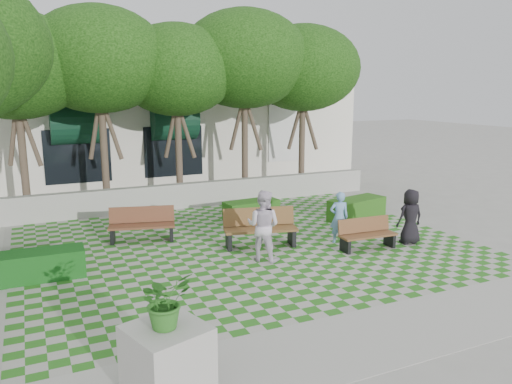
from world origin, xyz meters
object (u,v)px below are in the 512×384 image
hedge_midright (251,210)px  planter_front (167,345)px  hedge_east (357,209)px  person_white (263,226)px  person_dark (410,217)px  bench_west (142,225)px  bench_east (367,234)px  person_blue (339,217)px  hedge_west (42,265)px  bench_mid (260,228)px

hedge_midright → planter_front: bearing=-121.2°
hedge_east → person_white: bearing=-152.9°
planter_front → person_dark: size_ratio=1.16×
bench_west → person_white: person_white is taller
bench_east → bench_west: (-5.41, 3.30, 0.06)m
bench_east → person_blue: size_ratio=1.10×
hedge_west → planter_front: 5.75m
hedge_west → bench_mid: bearing=1.1°
bench_east → hedge_midright: 4.46m
person_blue → person_dark: bearing=172.5°
person_white → planter_front: bearing=97.4°
hedge_east → bench_west: bearing=175.1°
planter_front → bench_east: bearing=32.3°
planter_front → bench_mid: bearing=53.9°
planter_front → person_blue: 8.01m
bench_mid → planter_front: size_ratio=1.16×
bench_west → planter_front: bearing=-85.0°
person_blue → person_white: bearing=28.8°
bench_east → bench_mid: bearing=153.7°
bench_east → person_dark: person_dark is taller
hedge_east → hedge_west: hedge_east is taller
person_dark → hedge_west: bearing=-4.1°
bench_west → bench_mid: bearing=-18.5°
bench_west → hedge_west: size_ratio=1.03×
bench_mid → person_dark: 4.23m
hedge_east → hedge_midright: hedge_east is taller
person_dark → hedge_midright: bearing=-50.9°
hedge_east → person_dark: (-0.23, -2.81, 0.42)m
planter_front → person_white: 5.87m
bench_west → person_blue: bearing=-12.2°
bench_mid → planter_front: planter_front is taller
person_white → bench_mid: bearing=-64.9°
bench_mid → person_white: (-0.42, -1.08, 0.40)m
bench_west → person_white: (2.45, -2.94, 0.44)m
bench_east → person_blue: (-0.38, 0.78, 0.34)m
hedge_west → person_white: bearing=-10.7°
hedge_west → hedge_east: bearing=8.0°
bench_east → person_white: (-2.96, 0.36, 0.50)m
planter_front → hedge_east: bearing=39.8°
hedge_west → planter_front: size_ratio=1.04×
hedge_east → person_blue: (-2.01, -1.91, 0.38)m
hedge_west → person_blue: (7.76, -0.55, 0.41)m
hedge_midright → hedge_west: (-6.57, -2.84, 0.01)m
hedge_midright → planter_front: (-5.08, -8.38, 0.42)m
bench_mid → planter_front: 6.99m
hedge_west → person_blue: 7.79m
bench_east → bench_west: bearing=151.9°
person_dark → person_white: size_ratio=0.86×
person_dark → planter_front: bearing=31.5°
bench_west → planter_front: size_ratio=1.07×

